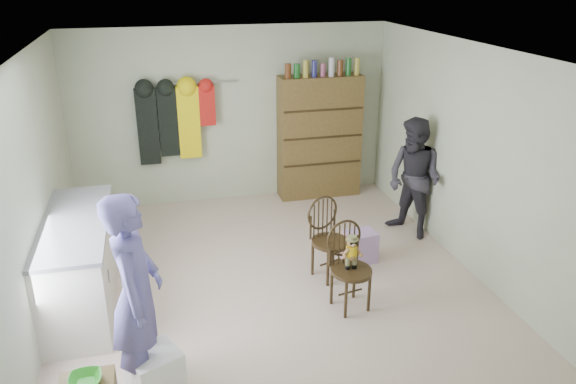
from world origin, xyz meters
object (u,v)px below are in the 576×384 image
object	(u,v)px
chair_far	(328,235)
counter	(80,264)
chair_front	(349,260)
dresser	(319,136)

from	to	relation	value
chair_far	counter	bearing A→B (deg)	159.80
chair_front	dresser	distance (m)	3.06
counter	chair_far	world-z (taller)	counter
chair_front	chair_far	size ratio (longest dim) A/B	0.99
chair_far	dresser	size ratio (longest dim) A/B	0.45
counter	chair_front	bearing A→B (deg)	-14.50
counter	dresser	bearing A→B (deg)	35.68
counter	chair_front	size ratio (longest dim) A/B	2.04
dresser	chair_far	bearing A→B (deg)	-104.59
counter	dresser	xyz separation A→B (m)	(3.20, 2.30, 0.44)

